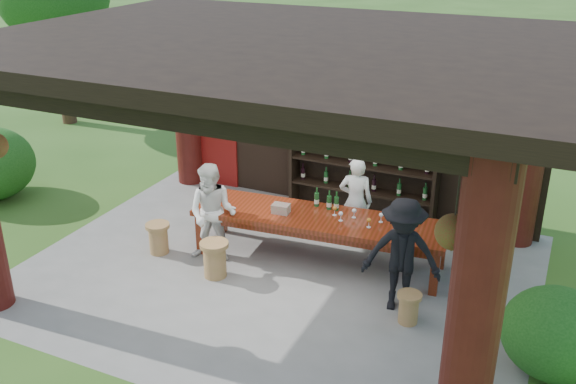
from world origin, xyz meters
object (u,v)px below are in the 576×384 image
at_px(host, 356,201).
at_px(guest_man, 402,255).
at_px(guest_woman, 213,213).
at_px(stool_near_left, 215,258).
at_px(stool_near_right, 409,307).
at_px(wine_shelf, 363,153).
at_px(stool_far_left, 158,237).
at_px(napkin_basket, 281,209).
at_px(tasting_table, 319,223).

relative_size(host, guest_man, 0.91).
xyz_separation_m(guest_woman, guest_man, (2.97, -0.13, 0.03)).
relative_size(stool_near_left, stool_near_right, 1.30).
bearing_deg(host, wine_shelf, -89.04).
bearing_deg(wine_shelf, host, -76.70).
bearing_deg(stool_far_left, napkin_basket, 21.30).
bearing_deg(stool_far_left, wine_shelf, 47.68).
bearing_deg(stool_near_left, guest_man, 6.68).
relative_size(stool_near_right, host, 0.29).
bearing_deg(napkin_basket, wine_shelf, 72.17).
bearing_deg(tasting_table, napkin_basket, -167.50).
height_order(stool_near_right, guest_woman, guest_woman).
xyz_separation_m(stool_near_left, napkin_basket, (0.63, 0.96, 0.53)).
relative_size(stool_far_left, napkin_basket, 1.92).
relative_size(wine_shelf, stool_near_left, 4.76).
bearing_deg(wine_shelf, stool_far_left, -132.32).
height_order(tasting_table, stool_far_left, tasting_table).
bearing_deg(guest_woman, napkin_basket, 17.49).
bearing_deg(host, guest_man, 114.95).
xyz_separation_m(wine_shelf, tasting_table, (-0.05, -1.85, -0.53)).
height_order(stool_far_left, guest_man, guest_man).
height_order(tasting_table, napkin_basket, napkin_basket).
relative_size(stool_near_right, guest_woman, 0.27).
bearing_deg(stool_near_left, wine_shelf, 66.76).
bearing_deg(tasting_table, stool_far_left, -160.77).
xyz_separation_m(wine_shelf, stool_near_left, (-1.26, -2.94, -0.87)).
xyz_separation_m(tasting_table, stool_near_right, (1.70, -1.05, -0.41)).
height_order(guest_woman, guest_man, guest_man).
xyz_separation_m(guest_woman, napkin_basket, (0.90, 0.51, 0.04)).
bearing_deg(napkin_basket, stool_far_left, -158.70).
relative_size(wine_shelf, napkin_basket, 10.19).
bearing_deg(host, guest_woman, 25.96).
xyz_separation_m(wine_shelf, stool_far_left, (-2.44, -2.68, -0.90)).
relative_size(stool_near_left, host, 0.38).
xyz_separation_m(tasting_table, stool_far_left, (-2.39, -0.83, -0.37)).
xyz_separation_m(tasting_table, host, (0.31, 0.78, 0.10)).
distance_m(stool_far_left, guest_man, 3.92).
distance_m(guest_man, napkin_basket, 2.17).
xyz_separation_m(stool_far_left, guest_man, (3.88, 0.06, 0.54)).
xyz_separation_m(guest_man, napkin_basket, (-2.07, 0.64, 0.01)).
bearing_deg(guest_man, napkin_basket, 151.47).
bearing_deg(napkin_basket, stool_near_left, -123.09).
bearing_deg(guest_man, wine_shelf, 107.42).
distance_m(host, guest_man, 1.95).
distance_m(wine_shelf, guest_man, 3.01).
xyz_separation_m(host, guest_woman, (-1.79, -1.42, 0.04)).
distance_m(stool_near_right, stool_far_left, 4.09).
bearing_deg(guest_woman, stool_near_left, -70.49).
bearing_deg(stool_near_left, host, 50.90).
height_order(tasting_table, stool_near_left, tasting_table).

